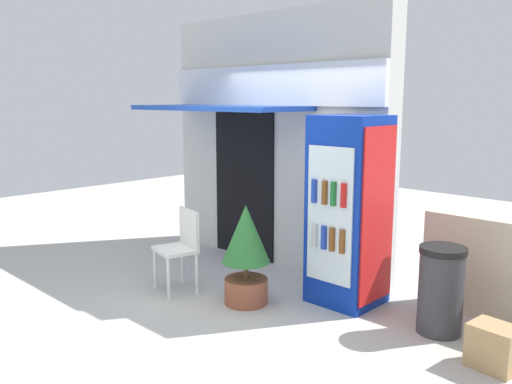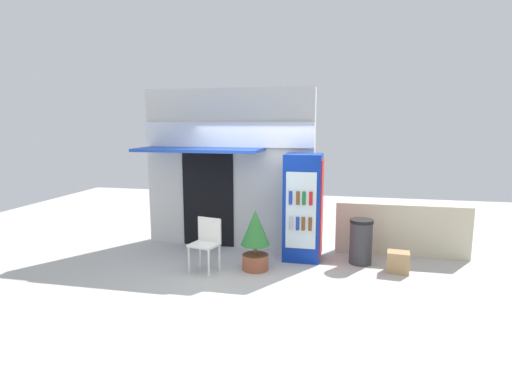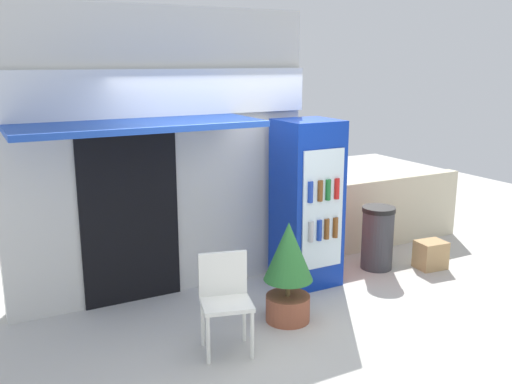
# 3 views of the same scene
# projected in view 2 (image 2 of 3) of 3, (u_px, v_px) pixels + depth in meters

# --- Properties ---
(ground) EXTENTS (16.00, 16.00, 0.00)m
(ground) POSITION_uv_depth(u_px,v_px,m) (242.00, 271.00, 7.27)
(ground) COLOR beige
(storefront_building) EXTENTS (3.48, 1.27, 3.22)m
(storefront_building) POSITION_uv_depth(u_px,v_px,m) (228.00, 167.00, 8.57)
(storefront_building) COLOR silver
(storefront_building) RESTS_ON ground
(drink_cooler) EXTENTS (0.70, 0.71, 1.99)m
(drink_cooler) POSITION_uv_depth(u_px,v_px,m) (303.00, 207.00, 7.77)
(drink_cooler) COLOR #0C2D9E
(drink_cooler) RESTS_ON ground
(plastic_chair) EXTENTS (0.54, 0.50, 0.92)m
(plastic_chair) POSITION_uv_depth(u_px,v_px,m) (207.00, 240.00, 7.21)
(plastic_chair) COLOR white
(plastic_chair) RESTS_ON ground
(potted_plant_near_shop) EXTENTS (0.51, 0.51, 1.07)m
(potted_plant_near_shop) POSITION_uv_depth(u_px,v_px,m) (255.00, 237.00, 7.24)
(potted_plant_near_shop) COLOR #995138
(potted_plant_near_shop) RESTS_ON ground
(trash_bin) EXTENTS (0.43, 0.43, 0.82)m
(trash_bin) POSITION_uv_depth(u_px,v_px,m) (361.00, 241.00, 7.60)
(trash_bin) COLOR #38383D
(trash_bin) RESTS_ON ground
(stone_boundary_wall) EXTENTS (2.49, 0.20, 1.01)m
(stone_boundary_wall) POSITION_uv_depth(u_px,v_px,m) (401.00, 230.00, 8.05)
(stone_boundary_wall) COLOR beige
(stone_boundary_wall) RESTS_ON ground
(cardboard_box) EXTENTS (0.40, 0.33, 0.36)m
(cardboard_box) POSITION_uv_depth(u_px,v_px,m) (398.00, 262.00, 7.18)
(cardboard_box) COLOR tan
(cardboard_box) RESTS_ON ground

